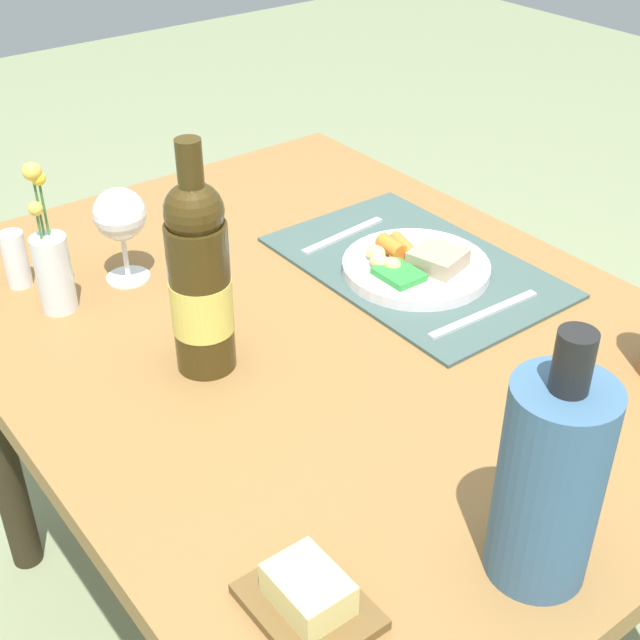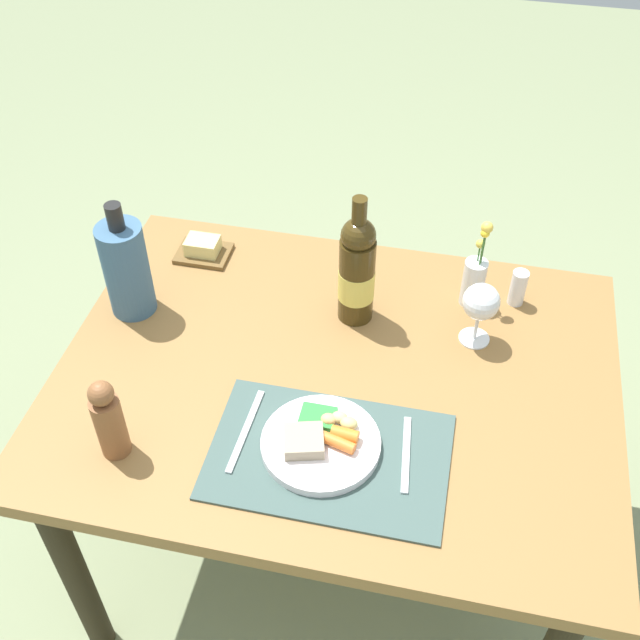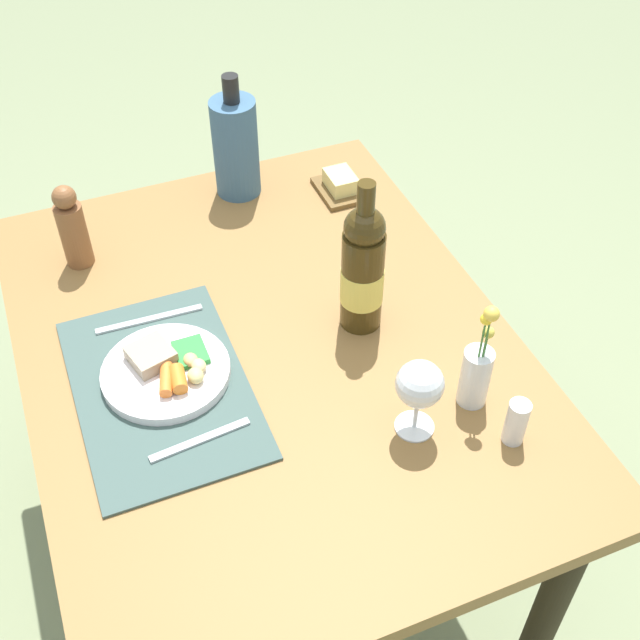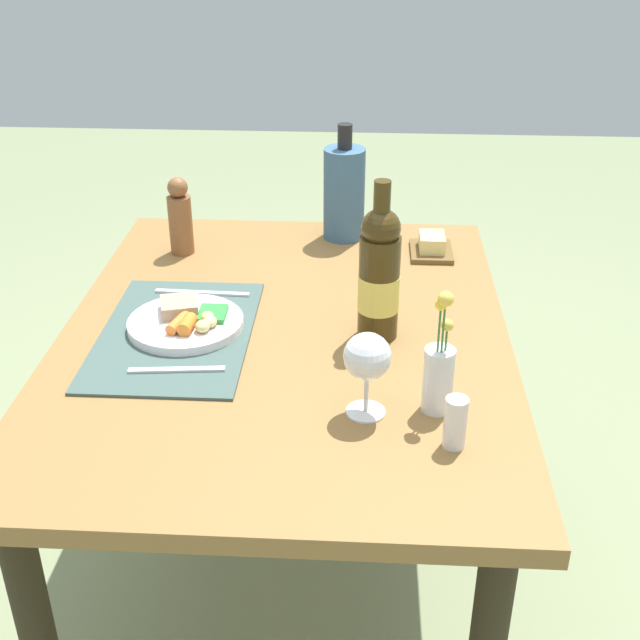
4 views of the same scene
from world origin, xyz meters
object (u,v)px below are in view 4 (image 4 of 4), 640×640
(dining_table, at_px, (285,369))
(pepper_mill, at_px, (180,218))
(dinner_plate, at_px, (187,321))
(fork, at_px, (202,293))
(salt_shaker, at_px, (455,423))
(cooler_bottle, at_px, (344,192))
(knife, at_px, (177,370))
(butter_dish, at_px, (432,246))
(wine_bottle, at_px, (379,275))
(flower_vase, at_px, (439,373))
(wine_glass, at_px, (367,359))

(dining_table, bearing_deg, pepper_mill, -142.88)
(dinner_plate, distance_m, fork, 0.15)
(fork, distance_m, salt_shaker, 0.71)
(pepper_mill, xyz_separation_m, salt_shaker, (0.74, 0.59, -0.04))
(cooler_bottle, bearing_deg, dinner_plate, -30.64)
(knife, relative_size, cooler_bottle, 0.62)
(dining_table, bearing_deg, fork, -126.40)
(butter_dish, distance_m, wine_bottle, 0.44)
(dinner_plate, bearing_deg, pepper_mill, -167.17)
(butter_dish, bearing_deg, salt_shaker, -0.75)
(flower_vase, height_order, wine_glass, flower_vase)
(dinner_plate, distance_m, butter_dish, 0.66)
(butter_dish, height_order, salt_shaker, salt_shaker)
(dinner_plate, bearing_deg, butter_dish, 128.54)
(dinner_plate, bearing_deg, wine_glass, 53.40)
(wine_bottle, xyz_separation_m, salt_shaker, (0.36, 0.12, -0.09))
(pepper_mill, xyz_separation_m, wine_glass, (0.66, 0.45, 0.02))
(fork, relative_size, cooler_bottle, 0.72)
(fork, relative_size, wine_glass, 1.36)
(wine_bottle, bearing_deg, cooler_bottle, -170.54)
(knife, xyz_separation_m, wine_bottle, (-0.17, 0.37, 0.12))
(dining_table, relative_size, butter_dish, 9.11)
(knife, xyz_separation_m, butter_dish, (-0.58, 0.50, 0.01))
(dining_table, height_order, wine_bottle, wine_bottle)
(flower_vase, bearing_deg, fork, -130.07)
(flower_vase, distance_m, butter_dish, 0.67)
(knife, relative_size, flower_vase, 0.77)
(dining_table, relative_size, wine_bottle, 3.68)
(dining_table, height_order, knife, knife)
(pepper_mill, xyz_separation_m, flower_vase, (0.64, 0.57, -0.02))
(dinner_plate, distance_m, wine_glass, 0.46)
(dinner_plate, bearing_deg, dining_table, 92.84)
(dining_table, xyz_separation_m, knife, (0.17, -0.18, 0.10))
(flower_vase, bearing_deg, dinner_plate, -117.52)
(dining_table, xyz_separation_m, cooler_bottle, (-0.50, 0.10, 0.21))
(flower_vase, bearing_deg, cooler_bottle, -166.31)
(wine_glass, bearing_deg, wine_bottle, 175.75)
(dinner_plate, relative_size, wine_glass, 1.52)
(pepper_mill, distance_m, wine_glass, 0.80)
(pepper_mill, bearing_deg, fork, 21.30)
(dining_table, distance_m, cooler_bottle, 0.55)
(pepper_mill, distance_m, cooler_bottle, 0.41)
(dinner_plate, relative_size, knife, 1.30)
(dining_table, height_order, dinner_plate, dinner_plate)
(wine_bottle, relative_size, salt_shaker, 3.58)
(fork, xyz_separation_m, pepper_mill, (-0.23, -0.09, 0.08))
(dinner_plate, xyz_separation_m, butter_dish, (-0.41, 0.52, -0.00))
(knife, distance_m, cooler_bottle, 0.74)
(pepper_mill, relative_size, butter_dish, 1.46)
(dinner_plate, bearing_deg, knife, 4.80)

